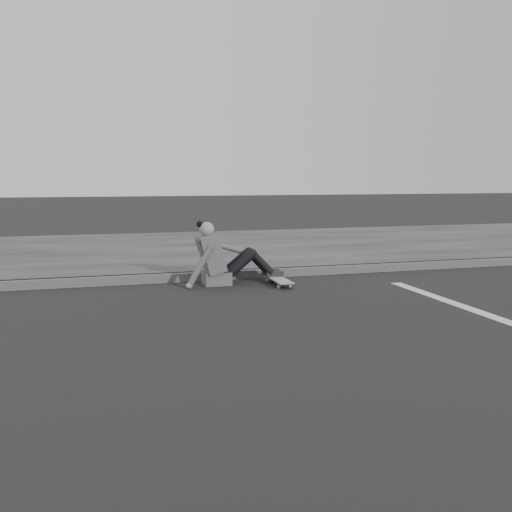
# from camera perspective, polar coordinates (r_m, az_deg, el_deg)

# --- Properties ---
(ground) EXTENTS (80.00, 80.00, 0.00)m
(ground) POSITION_cam_1_polar(r_m,az_deg,el_deg) (5.65, -2.29, -7.02)
(ground) COLOR black
(ground) RESTS_ON ground
(curb) EXTENTS (24.00, 0.16, 0.12)m
(curb) POSITION_cam_1_polar(r_m,az_deg,el_deg) (8.11, -6.65, -2.06)
(curb) COLOR #4A4A4A
(curb) RESTS_ON ground
(sidewalk) EXTENTS (24.00, 6.00, 0.12)m
(sidewalk) POSITION_cam_1_polar(r_m,az_deg,el_deg) (11.07, -9.23, 0.54)
(sidewalk) COLOR #343434
(sidewalk) RESTS_ON ground
(skateboard) EXTENTS (0.20, 0.78, 0.09)m
(skateboard) POSITION_cam_1_polar(r_m,az_deg,el_deg) (7.78, 2.21, -2.36)
(skateboard) COLOR #9B9B96
(skateboard) RESTS_ON ground
(seated_woman) EXTENTS (1.38, 0.46, 0.88)m
(seated_woman) POSITION_cam_1_polar(r_m,az_deg,el_deg) (7.78, -3.49, -0.22)
(seated_woman) COLOR #4D4D50
(seated_woman) RESTS_ON ground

